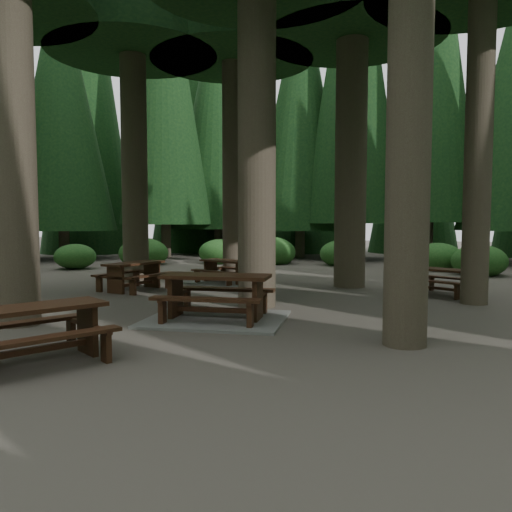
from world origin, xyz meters
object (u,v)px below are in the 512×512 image
(picnic_table_b, at_px, (134,272))
(picnic_table_e, at_px, (35,325))
(picnic_table_c, at_px, (226,276))
(picnic_table_d, at_px, (444,278))
(picnic_table_a, at_px, (216,304))

(picnic_table_b, relative_size, picnic_table_e, 0.90)
(picnic_table_b, bearing_deg, picnic_table_c, -30.19)
(picnic_table_d, relative_size, picnic_table_e, 0.87)
(picnic_table_a, height_order, picnic_table_b, picnic_table_a)
(picnic_table_c, bearing_deg, picnic_table_d, 19.01)
(picnic_table_d, bearing_deg, picnic_table_e, -92.75)
(picnic_table_c, relative_size, picnic_table_d, 1.34)
(picnic_table_a, relative_size, picnic_table_b, 1.37)
(picnic_table_c, relative_size, picnic_table_e, 1.17)
(picnic_table_c, xyz_separation_m, picnic_table_e, (0.54, -8.74, 0.28))
(picnic_table_b, distance_m, picnic_table_e, 7.07)
(picnic_table_a, xyz_separation_m, picnic_table_c, (-1.79, 5.34, -0.08))
(picnic_table_e, bearing_deg, picnic_table_b, 51.07)
(picnic_table_a, distance_m, picnic_table_b, 4.91)
(picnic_table_d, bearing_deg, picnic_table_b, -137.09)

